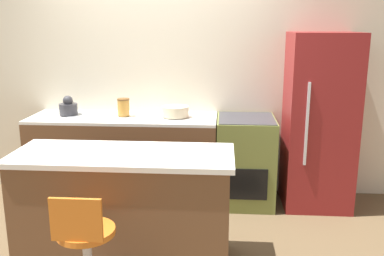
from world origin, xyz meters
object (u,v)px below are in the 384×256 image
(stool_chair, at_px, (86,253))
(kettle, at_px, (68,107))
(oven_range, at_px, (245,161))
(mixing_bowl, at_px, (175,111))
(refrigerator, at_px, (319,122))

(stool_chair, xyz_separation_m, kettle, (-0.76, 1.88, 0.58))
(oven_range, distance_m, stool_chair, 2.17)
(stool_chair, distance_m, mixing_bowl, 1.99)
(kettle, bearing_deg, refrigerator, -0.13)
(oven_range, height_order, mixing_bowl, mixing_bowl)
(refrigerator, relative_size, kettle, 8.71)
(mixing_bowl, bearing_deg, stool_chair, -101.24)
(oven_range, height_order, kettle, kettle)
(refrigerator, height_order, stool_chair, refrigerator)
(oven_range, bearing_deg, refrigerator, 0.63)
(refrigerator, height_order, kettle, refrigerator)
(refrigerator, distance_m, stool_chair, 2.66)
(stool_chair, relative_size, mixing_bowl, 3.04)
(mixing_bowl, bearing_deg, refrigerator, -0.23)
(kettle, relative_size, mixing_bowl, 0.73)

